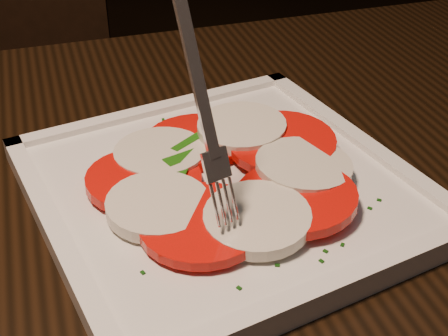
{
  "coord_description": "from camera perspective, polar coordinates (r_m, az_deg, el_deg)",
  "views": [
    {
      "loc": [
        -0.16,
        -0.12,
        1.06
      ],
      "look_at": [
        -0.0,
        0.27,
        0.78
      ],
      "focal_mm": 50.0,
      "sensor_mm": 36.0,
      "label": 1
    }
  ],
  "objects": [
    {
      "name": "fork",
      "position": [
        0.42,
        -2.66,
        6.6
      ],
      "size": [
        0.04,
        0.07,
        0.17
      ],
      "primitive_type": null,
      "rotation": [
        0.0,
        0.0,
        0.21
      ],
      "color": "white",
      "rests_on": "caprese_salad"
    },
    {
      "name": "caprese_salad",
      "position": [
        0.51,
        -0.01,
        -0.48
      ],
      "size": [
        0.23,
        0.24,
        0.02
      ],
      "color": "red",
      "rests_on": "plate"
    },
    {
      "name": "plate",
      "position": [
        0.52,
        -0.0,
        -2.06
      ],
      "size": [
        0.32,
        0.32,
        0.01
      ],
      "primitive_type": "cube",
      "rotation": [
        0.0,
        0.0,
        0.11
      ],
      "color": "white",
      "rests_on": "table"
    },
    {
      "name": "chair",
      "position": [
        1.32,
        -19.58,
        8.36
      ],
      "size": [
        0.51,
        0.51,
        0.93
      ],
      "rotation": [
        0.0,
        0.0,
        -0.26
      ],
      "color": "black",
      "rests_on": "ground"
    },
    {
      "name": "table",
      "position": [
        0.56,
        -6.28,
        -13.45
      ],
      "size": [
        1.26,
        0.9,
        0.75
      ],
      "rotation": [
        0.0,
        0.0,
        -0.08
      ],
      "color": "black",
      "rests_on": "ground"
    }
  ]
}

